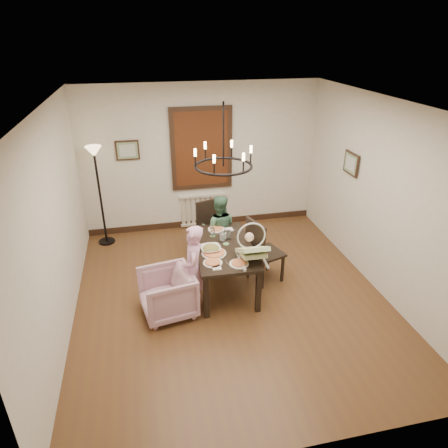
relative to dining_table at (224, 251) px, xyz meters
name	(u,v)px	position (x,y,z in m)	size (l,w,h in m)	color
room_shell	(226,201)	(0.05, 0.07, 0.77)	(4.51, 5.00, 2.81)	#56351D
dining_table	(224,251)	(0.00, 0.00, 0.00)	(0.90, 1.54, 0.71)	black
chair_far	(213,230)	(0.03, 0.97, -0.13)	(0.43, 0.43, 0.99)	black
chair_right	(266,250)	(0.69, 0.05, -0.09)	(0.47, 0.47, 1.08)	black
armchair	(167,293)	(-0.90, -0.48, -0.30)	(0.70, 0.72, 0.66)	#C899AD
elderly_woman	(194,276)	(-0.52, -0.43, -0.09)	(0.39, 0.26, 1.07)	#DC9BBE
seated_man	(219,235)	(0.09, 0.77, -0.13)	(0.48, 0.38, 1.00)	#467557
baby_bouncer	(252,248)	(0.30, -0.48, 0.28)	(0.43, 0.59, 0.39)	beige
salad_bowl	(211,249)	(-0.21, -0.11, 0.13)	(0.35, 0.35, 0.09)	white
pizza_platter	(214,253)	(-0.18, -0.20, 0.10)	(0.36, 0.36, 0.04)	tan
drinking_glass	(222,237)	(0.02, 0.15, 0.16)	(0.08, 0.08, 0.16)	silver
window_blinds	(202,149)	(0.05, 2.16, 0.97)	(1.00, 0.03, 1.40)	#592E11
radiator	(203,210)	(0.05, 2.18, -0.28)	(0.92, 0.12, 0.62)	silver
picture_back	(127,150)	(-1.30, 2.17, 1.02)	(0.42, 0.03, 0.36)	black
picture_right	(351,163)	(2.26, 0.60, 1.02)	(0.42, 0.03, 0.36)	black
floor_lamp	(101,198)	(-1.85, 1.85, 0.27)	(0.30, 0.30, 1.80)	black
chandelier	(223,166)	(0.00, 0.00, 1.32)	(0.80, 0.80, 0.04)	black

